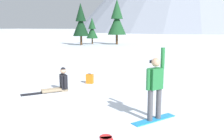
{
  "coord_description": "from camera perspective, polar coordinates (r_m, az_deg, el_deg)",
  "views": [
    {
      "loc": [
        4.98,
        -5.85,
        2.6
      ],
      "look_at": [
        1.3,
        2.43,
        1.0
      ],
      "focal_mm": 38.84,
      "sensor_mm": 36.0,
      "label": 1
    }
  ],
  "objects": [
    {
      "name": "ground_plane",
      "position": [
        8.11,
        -15.75,
        -9.07
      ],
      "size": [
        800.0,
        800.0,
        0.0
      ],
      "primitive_type": "plane",
      "color": "silver"
    },
    {
      "name": "snowboarder_foreground",
      "position": [
        6.84,
        10.09,
        -3.86
      ],
      "size": [
        1.01,
        1.37,
        2.05
      ],
      "color": "#1E8CD8",
      "rests_on": "ground_plane"
    },
    {
      "name": "snowboarder_midground",
      "position": [
        10.18,
        -12.3,
        -3.03
      ],
      "size": [
        1.45,
        1.61,
        0.99
      ],
      "color": "gray",
      "rests_on": "ground_plane"
    },
    {
      "name": "backpack_orange",
      "position": [
        11.42,
        -5.25,
        -2.1
      ],
      "size": [
        0.34,
        0.29,
        0.47
      ],
      "color": "orange",
      "rests_on": "ground_plane"
    },
    {
      "name": "pine_tree_young",
      "position": [
        37.74,
        1.16,
        11.72
      ],
      "size": [
        2.82,
        2.82,
        6.87
      ],
      "color": "#472D19",
      "rests_on": "ground_plane"
    },
    {
      "name": "pine_tree_leaning",
      "position": [
        36.58,
        -7.35,
        11.07
      ],
      "size": [
        2.38,
        2.38,
        6.14
      ],
      "color": "#472D19",
      "rests_on": "ground_plane"
    },
    {
      "name": "pine_tree_twin",
      "position": [
        38.58,
        -4.71,
        9.46
      ],
      "size": [
        1.82,
        1.82,
        4.16
      ],
      "color": "#472D19",
      "rests_on": "ground_plane"
    },
    {
      "name": "peak_central_summit",
      "position": [
        269.27,
        4.49,
        15.77
      ],
      "size": [
        107.45,
        107.45,
        57.21
      ],
      "color": "#B2B7C6",
      "rests_on": "ground_plane"
    }
  ]
}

